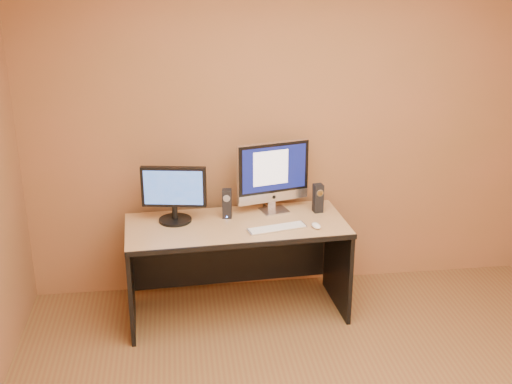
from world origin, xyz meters
TOP-DOWN VIEW (x-y plane):
  - walls at (0.00, 0.00)m, footprint 4.00×4.00m
  - desk at (-0.45, 1.53)m, footprint 1.61×0.77m
  - imac at (-0.14, 1.74)m, footprint 0.59×0.34m
  - second_monitor at (-0.88, 1.64)m, footprint 0.51×0.31m
  - speaker_left at (-0.50, 1.66)m, footprint 0.08×0.08m
  - speaker_right at (0.18, 1.69)m, footprint 0.08×0.08m
  - keyboard at (-0.17, 1.40)m, footprint 0.44×0.20m
  - mouse at (0.10, 1.39)m, footprint 0.08×0.11m
  - cable_a at (-0.17, 1.78)m, footprint 0.09×0.20m
  - cable_b at (-0.21, 1.83)m, footprint 0.05×0.17m

SIDE VIEW (x-z plane):
  - desk at x=-0.45m, z-range 0.00..0.73m
  - cable_a at x=-0.17m, z-range 0.73..0.74m
  - cable_b at x=-0.21m, z-range 0.73..0.74m
  - keyboard at x=-0.17m, z-range 0.73..0.75m
  - mouse at x=0.10m, z-range 0.73..0.76m
  - speaker_left at x=-0.50m, z-range 0.73..0.94m
  - speaker_right at x=0.18m, z-range 0.73..0.94m
  - second_monitor at x=-0.88m, z-range 0.73..1.14m
  - imac at x=-0.14m, z-range 0.73..1.27m
  - walls at x=0.00m, z-range 0.00..2.60m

